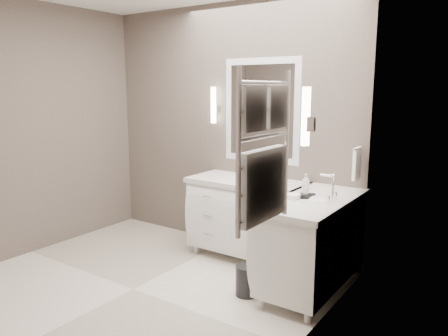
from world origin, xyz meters
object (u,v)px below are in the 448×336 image
Objects in this scene: waste_bin at (246,280)px; vanity_back at (247,214)px; towel_ladder at (264,159)px; vanity_right at (312,238)px.

vanity_back is at bearing 121.37° from waste_bin.
towel_ladder is 3.35× the size of waste_bin.
vanity_right is 0.69m from waste_bin.
towel_ladder is 1.67m from waste_bin.
vanity_right is 4.61× the size of waste_bin.
towel_ladder is (0.23, -1.30, 0.91)m from vanity_right.
towel_ladder is at bearing -80.16° from vanity_right.
vanity_back is 0.93m from vanity_right.
waste_bin is at bearing 126.25° from towel_ladder.
vanity_right reaches higher than waste_bin.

